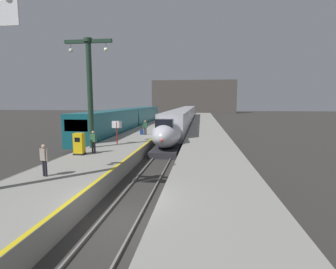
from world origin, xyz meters
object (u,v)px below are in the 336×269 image
passenger_near_edge (145,126)px  passenger_far_waiting (93,140)px  rolling_suitcase (142,132)px  ticket_machine_yellow (79,145)px  departure_info_board (117,128)px  highspeed_train_main (184,117)px  passenger_mid_platform (44,158)px  regional_train_adjacent (130,119)px  station_column_mid (90,83)px

passenger_near_edge → passenger_far_waiting: same height
rolling_suitcase → ticket_machine_yellow: bearing=-99.1°
passenger_near_edge → departure_info_board: 6.86m
rolling_suitcase → passenger_far_waiting: bearing=-95.8°
ticket_machine_yellow → departure_info_board: bearing=77.0°
rolling_suitcase → ticket_machine_yellow: ticket_machine_yellow is taller
highspeed_train_main → departure_info_board: size_ratio=26.70×
ticket_machine_yellow → passenger_mid_platform: bearing=-81.8°
highspeed_train_main → regional_train_adjacent: regional_train_adjacent is taller
ticket_machine_yellow → departure_info_board: (1.17, 5.06, 0.77)m
passenger_near_edge → regional_train_adjacent: bearing=114.2°
station_column_mid → passenger_far_waiting: station_column_mid is taller
departure_info_board → passenger_mid_platform: bearing=-92.1°
passenger_near_edge → passenger_far_waiting: bearing=-98.2°
highspeed_train_main → station_column_mid: station_column_mid is taller
highspeed_train_main → passenger_far_waiting: highspeed_train_main is taller
passenger_near_edge → departure_info_board: bearing=-100.0°
regional_train_adjacent → highspeed_train_main: bearing=46.3°
highspeed_train_main → rolling_suitcase: highspeed_train_main is taller
station_column_mid → ticket_machine_yellow: (0.35, -2.99, -4.68)m
regional_train_adjacent → departure_info_board: size_ratio=17.26×
station_column_mid → passenger_near_edge: bearing=72.9°
passenger_far_waiting → station_column_mid: bearing=116.6°
regional_train_adjacent → station_column_mid: (2.20, -19.73, 4.34)m
passenger_near_edge → passenger_mid_platform: same height
regional_train_adjacent → ticket_machine_yellow: bearing=-83.6°
highspeed_train_main → departure_info_board: 26.51m
station_column_mid → rolling_suitcase: bearing=75.8°
station_column_mid → passenger_near_edge: station_column_mid is taller
station_column_mid → rolling_suitcase: 10.51m
highspeed_train_main → ticket_machine_yellow: 31.69m
passenger_near_edge → passenger_mid_platform: bearing=-95.2°
passenger_far_waiting → departure_info_board: (0.40, 4.32, 0.52)m
regional_train_adjacent → departure_info_board: (3.72, -17.66, 0.43)m
passenger_far_waiting → departure_info_board: size_ratio=0.80×
passenger_mid_platform → rolling_suitcase: size_ratio=1.72×
ticket_machine_yellow → station_column_mid: bearing=96.7°
regional_train_adjacent → rolling_suitcase: (4.46, -10.83, -0.77)m
highspeed_train_main → ticket_machine_yellow: highspeed_train_main is taller
passenger_far_waiting → ticket_machine_yellow: bearing=-136.3°
passenger_near_edge → rolling_suitcase: bearing=167.6°
rolling_suitcase → departure_info_board: bearing=-96.2°
ticket_machine_yellow → highspeed_train_main: bearing=79.9°
passenger_near_edge → passenger_far_waiting: size_ratio=1.00×
regional_train_adjacent → passenger_far_waiting: size_ratio=21.66×
highspeed_train_main → passenger_mid_platform: highspeed_train_main is taller
station_column_mid → highspeed_train_main: bearing=78.2°
rolling_suitcase → regional_train_adjacent: bearing=112.4°
highspeed_train_main → passenger_far_waiting: bearing=-98.9°
departure_info_board → passenger_far_waiting: bearing=-95.2°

